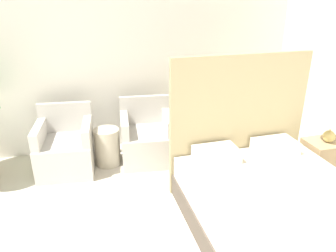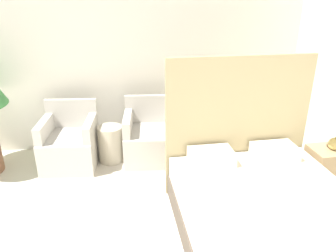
# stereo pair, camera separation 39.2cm
# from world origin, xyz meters

# --- Properties ---
(wall_back) EXTENTS (10.00, 0.06, 2.90)m
(wall_back) POSITION_xyz_m (0.00, 3.72, 1.45)
(wall_back) COLOR silver
(wall_back) RESTS_ON ground_plane
(bed) EXTENTS (1.64, 2.10, 1.58)m
(bed) POSITION_xyz_m (1.12, 1.31, 0.30)
(bed) COLOR #4C4238
(bed) RESTS_ON ground_plane
(armchair_near_window_left) EXTENTS (0.76, 0.75, 0.84)m
(armchair_near_window_left) POSITION_xyz_m (-0.85, 3.12, 0.28)
(armchair_near_window_left) COLOR #B7B2A8
(armchair_near_window_left) RESTS_ON ground_plane
(armchair_near_window_right) EXTENTS (0.76, 0.75, 0.84)m
(armchair_near_window_right) POSITION_xyz_m (0.22, 3.12, 0.28)
(armchair_near_window_right) COLOR #B7B2A8
(armchair_near_window_right) RESTS_ON ground_plane
(nightstand) EXTENTS (0.48, 0.37, 0.52)m
(nightstand) POSITION_xyz_m (2.22, 2.05, 0.26)
(nightstand) COLOR #937A56
(nightstand) RESTS_ON ground_plane
(side_table) EXTENTS (0.34, 0.34, 0.51)m
(side_table) POSITION_xyz_m (-0.32, 3.14, 0.25)
(side_table) COLOR #B7AD93
(side_table) RESTS_ON ground_plane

